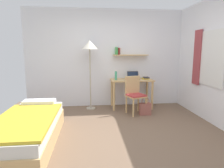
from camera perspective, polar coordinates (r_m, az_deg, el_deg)
The scene contains 10 objects.
ground_plane at distance 3.69m, azimuth 2.05°, elevation -14.44°, with size 5.28×5.28×0.00m, color brown.
wall_back at distance 5.39m, azimuth -0.92°, elevation 7.43°, with size 4.40×0.27×2.60m.
bed at distance 3.55m, azimuth -23.12°, elevation -12.10°, with size 0.88×2.02×0.54m.
desk at distance 5.22m, azimuth 5.68°, elevation -0.18°, with size 1.09×0.57×0.76m.
desk_chair at distance 4.76m, azimuth 6.64°, elevation -2.73°, with size 0.52×0.51×0.90m.
standing_lamp at distance 5.04m, azimuth -6.47°, elevation 10.19°, with size 0.41×0.41×1.77m.
laptop at distance 5.27m, azimuth 6.13°, elevation 2.01°, with size 0.31×0.22×0.20m.
water_bottle at distance 5.07m, azimuth 1.15°, elevation 2.44°, with size 0.06×0.06×0.22m, color #42A87F.
book_stack at distance 5.32m, azimuth 9.75°, elevation 1.71°, with size 0.19×0.23×0.05m.
handbag at distance 4.77m, azimuth 9.59°, elevation -7.03°, with size 0.27×0.13×0.43m.
Camera 1 is at (-0.49, -3.34, 1.50)m, focal length 31.54 mm.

